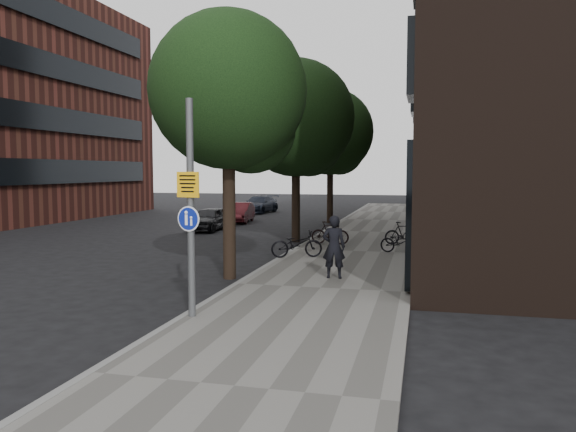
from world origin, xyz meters
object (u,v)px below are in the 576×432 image
(pedestrian, at_px, (334,247))
(parked_bike_facade_near, at_px, (401,242))
(signpost, at_px, (191,208))
(parked_car_near, at_px, (210,219))

(pedestrian, height_order, parked_bike_facade_near, pedestrian)
(pedestrian, bearing_deg, signpost, 60.34)
(pedestrian, xyz_separation_m, parked_car_near, (-8.27, 11.71, -0.38))
(signpost, height_order, parked_bike_facade_near, signpost)
(parked_car_near, bearing_deg, pedestrian, -53.49)
(signpost, bearing_deg, parked_bike_facade_near, 79.27)
(signpost, distance_m, pedestrian, 5.33)
(parked_bike_facade_near, bearing_deg, parked_car_near, 72.21)
(signpost, distance_m, parked_bike_facade_near, 10.70)
(signpost, height_order, parked_car_near, signpost)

